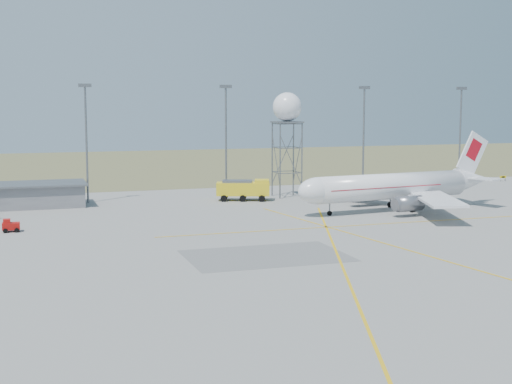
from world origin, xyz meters
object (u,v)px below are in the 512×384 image
object	(u,v)px
airliner_main	(394,187)
fire_truck	(245,190)
baggage_tug	(11,227)
radar_tower	(287,139)

from	to	relation	value
airliner_main	fire_truck	size ratio (longest dim) A/B	3.73
airliner_main	baggage_tug	size ratio (longest dim) A/B	16.16
radar_tower	baggage_tug	bearing A→B (deg)	-155.01
airliner_main	baggage_tug	distance (m)	58.53
airliner_main	radar_tower	xyz separation A→B (m)	(-10.23, 21.58, 6.90)
fire_truck	baggage_tug	xyz separation A→B (m)	(-39.19, -19.81, -1.13)
airliner_main	baggage_tug	xyz separation A→B (m)	(-58.44, -0.90, -3.18)
airliner_main	fire_truck	bearing A→B (deg)	-51.64
radar_tower	fire_truck	distance (m)	12.98
radar_tower	fire_truck	xyz separation A→B (m)	(-9.02, -2.66, -8.95)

